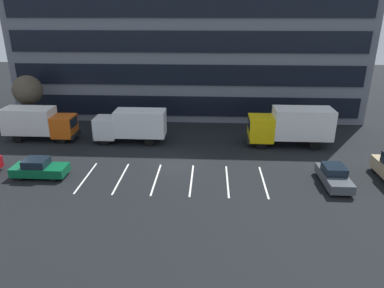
{
  "coord_description": "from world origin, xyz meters",
  "views": [
    {
      "loc": [
        2.77,
        -27.31,
        12.51
      ],
      "look_at": [
        1.21,
        1.48,
        1.4
      ],
      "focal_mm": 32.88,
      "sensor_mm": 36.0,
      "label": 1
    }
  ],
  "objects_px": {
    "box_truck_yellow": "(291,125)",
    "bare_tree": "(28,90)",
    "sedan_forest": "(39,168)",
    "sedan_charcoal": "(334,176)",
    "box_truck_white": "(131,124)",
    "box_truck_orange": "(38,122)"
  },
  "relations": [
    {
      "from": "sedan_charcoal",
      "to": "bare_tree",
      "type": "xyz_separation_m",
      "value": [
        -29.2,
        12.04,
        3.59
      ]
    },
    {
      "from": "sedan_charcoal",
      "to": "sedan_forest",
      "type": "height_order",
      "value": "sedan_forest"
    },
    {
      "from": "box_truck_white",
      "to": "sedan_forest",
      "type": "bearing_deg",
      "value": -125.08
    },
    {
      "from": "sedan_charcoal",
      "to": "sedan_forest",
      "type": "relative_size",
      "value": 0.98
    },
    {
      "from": "box_truck_white",
      "to": "box_truck_yellow",
      "type": "bearing_deg",
      "value": -0.05
    },
    {
      "from": "sedan_charcoal",
      "to": "box_truck_white",
      "type": "bearing_deg",
      "value": 154.4
    },
    {
      "from": "box_truck_yellow",
      "to": "sedan_forest",
      "type": "bearing_deg",
      "value": -159.15
    },
    {
      "from": "box_truck_yellow",
      "to": "sedan_charcoal",
      "type": "relative_size",
      "value": 1.92
    },
    {
      "from": "box_truck_yellow",
      "to": "box_truck_orange",
      "type": "bearing_deg",
      "value": 179.56
    },
    {
      "from": "box_truck_yellow",
      "to": "bare_tree",
      "type": "height_order",
      "value": "bare_tree"
    },
    {
      "from": "box_truck_white",
      "to": "sedan_forest",
      "type": "distance_m",
      "value": 9.98
    },
    {
      "from": "box_truck_white",
      "to": "bare_tree",
      "type": "distance_m",
      "value": 12.84
    },
    {
      "from": "sedan_forest",
      "to": "box_truck_white",
      "type": "bearing_deg",
      "value": 54.92
    },
    {
      "from": "box_truck_yellow",
      "to": "bare_tree",
      "type": "bearing_deg",
      "value": 172.11
    },
    {
      "from": "sedan_charcoal",
      "to": "bare_tree",
      "type": "bearing_deg",
      "value": 157.58
    },
    {
      "from": "bare_tree",
      "to": "sedan_forest",
      "type": "bearing_deg",
      "value": -62.08
    },
    {
      "from": "box_truck_orange",
      "to": "bare_tree",
      "type": "bearing_deg",
      "value": 124.63
    },
    {
      "from": "sedan_forest",
      "to": "sedan_charcoal",
      "type": "bearing_deg",
      "value": -0.29
    },
    {
      "from": "sedan_charcoal",
      "to": "bare_tree",
      "type": "height_order",
      "value": "bare_tree"
    },
    {
      "from": "box_truck_orange",
      "to": "sedan_forest",
      "type": "xyz_separation_m",
      "value": [
        3.81,
        -8.29,
        -1.15
      ]
    },
    {
      "from": "box_truck_white",
      "to": "box_truck_orange",
      "type": "height_order",
      "value": "box_truck_orange"
    },
    {
      "from": "box_truck_orange",
      "to": "box_truck_yellow",
      "type": "bearing_deg",
      "value": -0.44
    }
  ]
}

